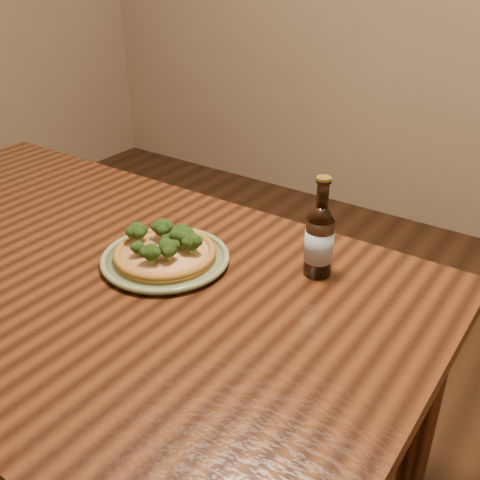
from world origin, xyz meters
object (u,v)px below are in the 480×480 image
Objects in this scene: pizza at (165,250)px; beer_bottle at (319,240)px; plate at (165,258)px; table at (82,293)px.

beer_bottle is (0.30, 0.15, 0.05)m from pizza.
beer_bottle is (0.30, 0.15, 0.07)m from plate.
beer_bottle is at bearing 26.71° from pizza.
table is 7.12× the size of beer_bottle.
beer_bottle is (0.48, 0.26, 0.18)m from table.
pizza is 1.02× the size of beer_bottle.
beer_bottle reaches higher than pizza.
pizza is (-0.00, 0.00, 0.02)m from plate.
plate is 1.28× the size of beer_bottle.
pizza reaches higher than plate.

